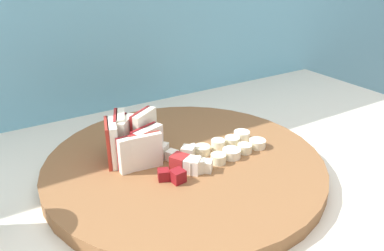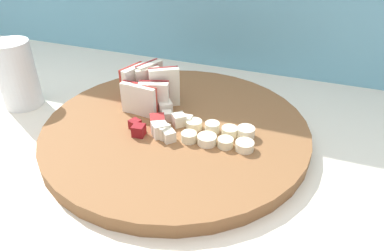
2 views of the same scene
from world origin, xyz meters
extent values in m
cube|color=#6BADC6|center=(0.00, 0.37, 0.73)|extent=(2.40, 0.04, 1.45)
cylinder|color=brown|center=(0.11, 0.06, 0.92)|extent=(0.42, 0.42, 0.02)
cube|color=#B22D23|center=(0.05, 0.07, 0.95)|extent=(0.05, 0.01, 0.05)
cube|color=white|center=(0.05, 0.06, 0.95)|extent=(0.05, 0.01, 0.05)
cube|color=maroon|center=(0.04, 0.07, 0.95)|extent=(0.05, 0.01, 0.05)
cube|color=white|center=(0.04, 0.07, 0.95)|extent=(0.05, 0.01, 0.05)
cube|color=maroon|center=(0.06, 0.09, 0.95)|extent=(0.05, 0.02, 0.05)
cube|color=white|center=(0.07, 0.08, 0.95)|extent=(0.05, 0.03, 0.05)
cube|color=#A32323|center=(0.07, 0.11, 0.96)|extent=(0.04, 0.03, 0.07)
cube|color=#EFE5CC|center=(0.07, 0.10, 0.96)|extent=(0.05, 0.04, 0.07)
cube|color=maroon|center=(0.04, 0.11, 0.96)|extent=(0.03, 0.03, 0.06)
cube|color=beige|center=(0.04, 0.11, 0.96)|extent=(0.04, 0.04, 0.06)
cube|color=#A32323|center=(0.03, 0.12, 0.96)|extent=(0.02, 0.05, 0.07)
cube|color=beige|center=(0.04, 0.12, 0.96)|extent=(0.03, 0.05, 0.07)
cube|color=#B22D23|center=(0.01, 0.10, 0.96)|extent=(0.02, 0.05, 0.06)
cube|color=white|center=(0.02, 0.10, 0.96)|extent=(0.03, 0.05, 0.06)
cube|color=white|center=(0.08, 0.08, 0.94)|extent=(0.03, 0.03, 0.02)
cube|color=white|center=(0.10, 0.02, 0.94)|extent=(0.03, 0.03, 0.02)
cube|color=maroon|center=(0.07, 0.01, 0.94)|extent=(0.02, 0.02, 0.02)
cube|color=maroon|center=(0.06, 0.02, 0.94)|extent=(0.02, 0.02, 0.02)
cube|color=#EFE5CC|center=(0.12, 0.06, 0.94)|extent=(0.03, 0.03, 0.02)
cube|color=#A32323|center=(0.09, 0.03, 0.94)|extent=(0.03, 0.03, 0.02)
cube|color=white|center=(0.10, 0.06, 0.94)|extent=(0.02, 0.02, 0.02)
cube|color=#EFE5CC|center=(0.12, 0.01, 0.94)|extent=(0.02, 0.02, 0.02)
cube|color=beige|center=(0.11, 0.02, 0.94)|extent=(0.02, 0.02, 0.02)
cube|color=beige|center=(0.13, 0.06, 0.94)|extent=(0.02, 0.02, 0.01)
cylinder|color=beige|center=(0.15, 0.02, 0.93)|extent=(0.02, 0.02, 0.01)
cylinder|color=white|center=(0.18, 0.02, 0.93)|extent=(0.03, 0.03, 0.01)
cylinder|color=beige|center=(0.20, 0.02, 0.93)|extent=(0.02, 0.02, 0.01)
cylinder|color=#F4EAC6|center=(0.23, 0.03, 0.93)|extent=(0.03, 0.03, 0.01)
cylinder|color=beige|center=(0.14, 0.05, 0.93)|extent=(0.02, 0.02, 0.01)
cylinder|color=#F4EAC6|center=(0.17, 0.05, 0.94)|extent=(0.02, 0.02, 0.02)
cylinder|color=beige|center=(0.20, 0.05, 0.93)|extent=(0.02, 0.02, 0.01)
cylinder|color=white|center=(0.22, 0.06, 0.94)|extent=(0.03, 0.03, 0.02)
camera|label=1|loc=(-0.14, -0.37, 1.21)|focal=35.36mm
camera|label=2|loc=(0.30, -0.38, 1.23)|focal=33.28mm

